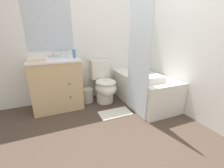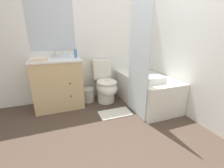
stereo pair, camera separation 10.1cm
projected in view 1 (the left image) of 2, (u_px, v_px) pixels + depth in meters
The scene contains 14 objects.
ground_plane at pixel (131, 140), 1.93m from camera, with size 14.00×14.00×0.00m, color #47382D.
wall_back at pixel (91, 37), 2.97m from camera, with size 8.00×0.06×2.50m.
wall_right at pixel (169, 37), 2.70m from camera, with size 0.05×2.63×2.50m.
vanity_cabinet at pixel (57, 84), 2.68m from camera, with size 0.84×0.59×0.90m.
sink_faucet at pixel (53, 56), 2.71m from camera, with size 0.14×0.12×0.12m.
toilet at pixel (104, 85), 2.96m from camera, with size 0.40×0.68×0.81m.
bathtub at pixel (144, 89), 2.96m from camera, with size 0.72×1.39×0.55m.
shower_curtain at pixel (139, 54), 2.30m from camera, with size 0.02×0.59×2.02m.
wastebasket at pixel (87, 95), 3.01m from camera, with size 0.24×0.24×0.27m.
tissue_box at pixel (64, 56), 2.71m from camera, with size 0.13×0.12×0.10m.
soap_dispenser at pixel (74, 53), 2.67m from camera, with size 0.05×0.05×0.18m.
hand_towel_folded at pixel (37, 60), 2.31m from camera, with size 0.26×0.18×0.05m.
bath_towel_folded at pixel (153, 79), 2.45m from camera, with size 0.34×0.23×0.11m.
bath_mat at pixel (115, 113), 2.58m from camera, with size 0.54×0.31×0.02m.
Camera 1 is at (-0.85, -1.38, 1.30)m, focal length 24.00 mm.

